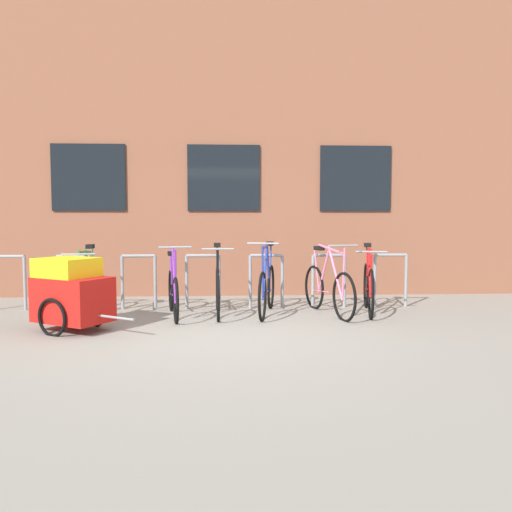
{
  "coord_description": "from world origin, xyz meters",
  "views": [
    {
      "loc": [
        0.08,
        -6.21,
        1.42
      ],
      "look_at": [
        0.5,
        1.6,
        0.85
      ],
      "focal_mm": 36.24,
      "sensor_mm": 36.0,
      "label": 1
    }
  ],
  "objects_px": {
    "bicycle_purple": "(173,291)",
    "bicycle_red": "(368,286)",
    "bicycle_black": "(218,289)",
    "bike_trailer": "(72,293)",
    "bicycle_blue": "(267,287)",
    "bicycle_pink": "(328,288)",
    "bicycle_green": "(86,292)"
  },
  "relations": [
    {
      "from": "bicycle_red",
      "to": "bicycle_purple",
      "type": "height_order",
      "value": "bicycle_purple"
    },
    {
      "from": "bicycle_green",
      "to": "bicycle_red",
      "type": "height_order",
      "value": "bicycle_red"
    },
    {
      "from": "bicycle_green",
      "to": "bike_trailer",
      "type": "distance_m",
      "value": 0.87
    },
    {
      "from": "bicycle_green",
      "to": "bicycle_black",
      "type": "distance_m",
      "value": 1.87
    },
    {
      "from": "bicycle_pink",
      "to": "bicycle_black",
      "type": "height_order",
      "value": "bicycle_pink"
    },
    {
      "from": "bicycle_green",
      "to": "bicycle_pink",
      "type": "bearing_deg",
      "value": 1.3
    },
    {
      "from": "bicycle_pink",
      "to": "bicycle_red",
      "type": "bearing_deg",
      "value": 9.93
    },
    {
      "from": "bicycle_black",
      "to": "bike_trailer",
      "type": "bearing_deg",
      "value": -150.82
    },
    {
      "from": "bicycle_pink",
      "to": "bicycle_black",
      "type": "xyz_separation_m",
      "value": [
        -1.63,
        0.07,
        -0.01
      ]
    },
    {
      "from": "bicycle_pink",
      "to": "bicycle_purple",
      "type": "relative_size",
      "value": 1.05
    },
    {
      "from": "bicycle_red",
      "to": "bicycle_purple",
      "type": "xyz_separation_m",
      "value": [
        -2.91,
        -0.14,
        -0.03
      ]
    },
    {
      "from": "bicycle_black",
      "to": "bike_trailer",
      "type": "height_order",
      "value": "bicycle_black"
    },
    {
      "from": "bicycle_red",
      "to": "bicycle_blue",
      "type": "height_order",
      "value": "bicycle_blue"
    },
    {
      "from": "bicycle_purple",
      "to": "bike_trailer",
      "type": "relative_size",
      "value": 1.17
    },
    {
      "from": "bicycle_purple",
      "to": "bike_trailer",
      "type": "bearing_deg",
      "value": -142.2
    },
    {
      "from": "bicycle_green",
      "to": "bicycle_black",
      "type": "height_order",
      "value": "bicycle_black"
    },
    {
      "from": "bicycle_red",
      "to": "bike_trailer",
      "type": "distance_m",
      "value": 4.22
    },
    {
      "from": "bicycle_pink",
      "to": "bicycle_green",
      "type": "bearing_deg",
      "value": -178.7
    },
    {
      "from": "bicycle_pink",
      "to": "bicycle_red",
      "type": "distance_m",
      "value": 0.64
    },
    {
      "from": "bicycle_black",
      "to": "bike_trailer",
      "type": "xyz_separation_m",
      "value": [
        -1.82,
        -1.01,
        0.1
      ]
    },
    {
      "from": "bicycle_purple",
      "to": "bicycle_blue",
      "type": "relative_size",
      "value": 0.95
    },
    {
      "from": "bicycle_blue",
      "to": "bicycle_black",
      "type": "distance_m",
      "value": 0.73
    },
    {
      "from": "bicycle_pink",
      "to": "bicycle_black",
      "type": "distance_m",
      "value": 1.64
    },
    {
      "from": "bicycle_purple",
      "to": "bicycle_red",
      "type": "bearing_deg",
      "value": 2.84
    },
    {
      "from": "bicycle_pink",
      "to": "bike_trailer",
      "type": "bearing_deg",
      "value": -164.69
    },
    {
      "from": "bicycle_green",
      "to": "bicycle_red",
      "type": "distance_m",
      "value": 4.14
    },
    {
      "from": "bicycle_purple",
      "to": "bike_trailer",
      "type": "xyz_separation_m",
      "value": [
        -1.17,
        -0.91,
        0.12
      ]
    },
    {
      "from": "bicycle_blue",
      "to": "bike_trailer",
      "type": "relative_size",
      "value": 1.23
    },
    {
      "from": "bicycle_blue",
      "to": "bike_trailer",
      "type": "distance_m",
      "value": 2.75
    },
    {
      "from": "bicycle_green",
      "to": "bicycle_black",
      "type": "bearing_deg",
      "value": 4.57
    },
    {
      "from": "bicycle_green",
      "to": "bicycle_purple",
      "type": "height_order",
      "value": "bicycle_purple"
    },
    {
      "from": "bicycle_purple",
      "to": "bicycle_blue",
      "type": "bearing_deg",
      "value": 5.19
    }
  ]
}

